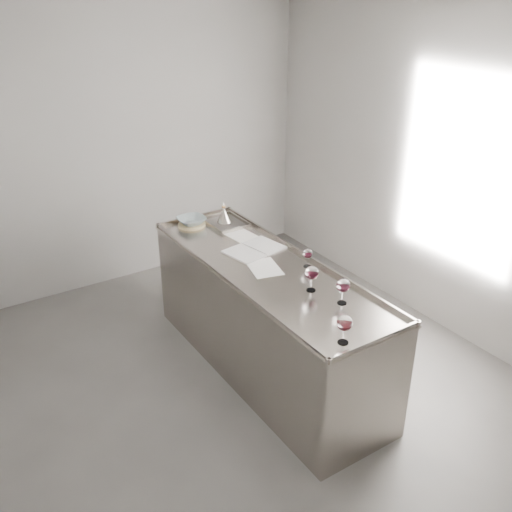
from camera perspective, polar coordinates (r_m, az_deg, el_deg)
room_shell at (r=3.70m, az=-2.72°, el=1.44°), size 4.54×5.04×2.84m
counter at (r=4.60m, az=1.01°, el=-6.36°), size 0.77×2.42×0.97m
wine_glass_left at (r=3.48m, az=8.83°, el=-6.71°), size 0.10×0.10×0.19m
wine_glass_middle at (r=3.89m, az=8.71°, el=-3.00°), size 0.09×0.09×0.19m
wine_glass_right at (r=4.01m, az=5.60°, el=-1.74°), size 0.10×0.10×0.19m
wine_glass_small at (r=4.36m, az=5.19°, el=0.19°), size 0.07×0.07×0.15m
notebook at (r=4.65m, az=-0.17°, el=0.66°), size 0.50×0.39×0.02m
loose_paper_top at (r=4.93m, az=-1.60°, el=2.16°), size 0.23×0.31×0.00m
loose_paper_under at (r=4.36m, az=0.83°, el=-1.18°), size 0.29×0.36×0.00m
trivet at (r=5.14m, az=-6.44°, el=3.12°), size 0.31×0.31×0.02m
ceramic_bowl at (r=5.12m, az=-6.46°, el=3.54°), size 0.25×0.25×0.06m
wine_funnel at (r=5.18m, az=-3.23°, el=4.02°), size 0.13×0.13×0.20m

